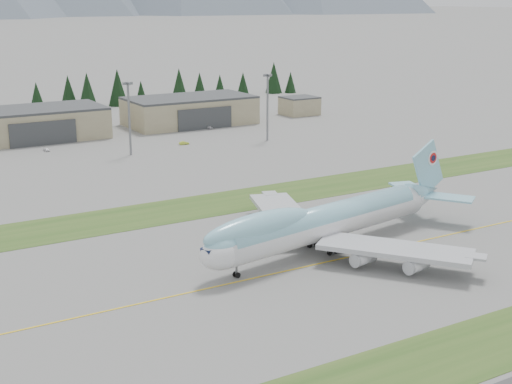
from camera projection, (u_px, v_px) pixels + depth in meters
ground at (318, 264)px, 131.27m from camera, size 7000.00×7000.00×0.00m
grass_strip_near at (476, 348)px, 99.66m from camera, size 400.00×14.00×0.08m
grass_strip_far at (208, 205)px, 168.70m from camera, size 400.00×18.00×0.08m
taxiway_line_main at (318, 264)px, 131.27m from camera, size 400.00×0.40×0.02m
boeing_747_freighter at (326, 221)px, 137.21m from camera, size 67.79×57.43×17.77m
hangar_center at (33, 124)px, 247.19m from camera, size 48.00×26.60×10.80m
hangar_right at (190, 110)px, 276.56m from camera, size 48.00×26.60×10.80m
control_shed at (299, 106)px, 299.87m from camera, size 14.00×12.00×7.60m
floodlight_masts at (1, 113)px, 202.27m from camera, size 159.61×10.88×23.96m
service_vehicle_a at (47, 151)px, 228.54m from camera, size 1.69×3.20×1.04m
service_vehicle_b at (184, 145)px, 238.87m from camera, size 3.52×1.59×1.12m
service_vehicle_c at (209, 129)px, 267.64m from camera, size 2.72×4.35×1.17m
conifer_belt at (30, 96)px, 305.43m from camera, size 271.60×15.80×16.74m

